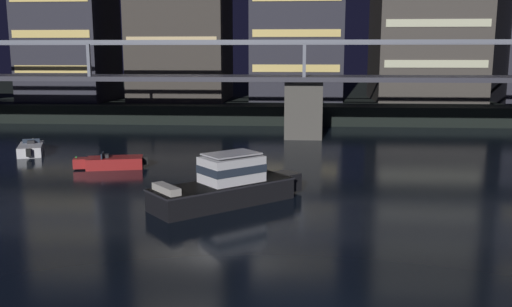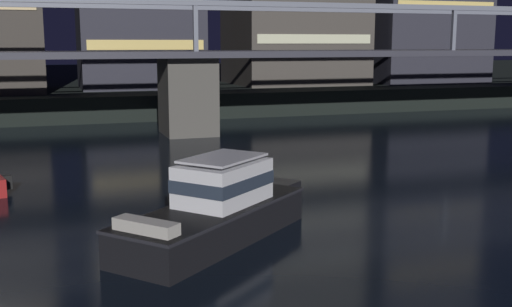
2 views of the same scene
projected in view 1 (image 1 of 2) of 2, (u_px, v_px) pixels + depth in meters
The scene contains 8 objects.
far_riverbank at pixel (300, 92), 101.12m from camera, with size 240.00×80.00×2.20m, color black.
river_bridge at pixel (303, 92), 53.42m from camera, with size 87.00×6.40×9.38m.
tower_west_low at pixel (68, 18), 69.09m from camera, with size 10.26×10.58×21.16m.
tower_central at pixel (297, 16), 69.73m from camera, with size 11.54×9.08×21.50m.
tower_east_tall at pixel (428, 5), 69.25m from camera, with size 13.17×11.53×24.29m.
cabin_cruiser_near_left at pixel (228, 185), 29.94m from camera, with size 8.26×7.53×2.79m.
speedboat_near_right at pixel (112, 163), 39.33m from camera, with size 5.20×2.67×1.16m.
speedboat_mid_left at pixel (31, 149), 45.01m from camera, with size 3.14×5.06×1.16m.
Camera 1 is at (-0.67, -15.49, 8.13)m, focal length 38.39 mm.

